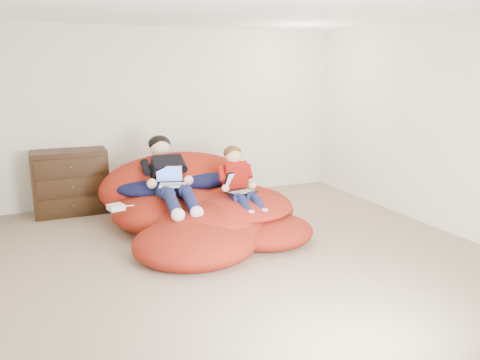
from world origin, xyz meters
The scene contains 9 objects.
room_shell centered at (0.00, 0.00, 0.22)m, with size 5.10×5.10×2.77m.
dresser centered at (-1.59, 2.24, 0.43)m, with size 0.96×0.54×0.86m.
beanbag_pile centered at (-0.18, 0.95, 0.27)m, with size 2.32×2.49×0.93m.
cream_pillow centered at (-0.63, 1.75, 0.62)m, with size 0.39×0.25×0.25m, color white.
older_boy centered at (-0.54, 1.10, 0.69)m, with size 0.37×1.37×0.77m.
younger_boy centered at (0.20, 0.67, 0.63)m, with size 0.32×0.90×0.71m.
laptop_white centered at (-0.54, 0.96, 0.64)m, with size 0.35×0.38×0.21m.
laptop_black centered at (0.20, 0.67, 0.56)m, with size 0.38×0.42×0.23m.
power_adapter centered at (-1.21, 0.83, 0.42)m, with size 0.16×0.16×0.06m, color white.
Camera 1 is at (-1.89, -4.27, 1.89)m, focal length 35.00 mm.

